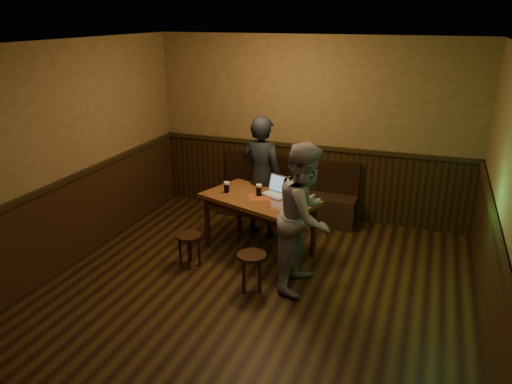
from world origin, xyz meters
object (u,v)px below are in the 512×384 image
at_px(pub_table, 259,205).
at_px(person_grey, 305,217).
at_px(pint_right, 288,201).
at_px(person_suit, 262,177).
at_px(pint_left, 227,187).
at_px(stool_left, 189,241).
at_px(laptop, 277,190).
at_px(pint_mid, 259,190).
at_px(stool_right, 252,261).
at_px(bench, 287,198).

height_order(pub_table, person_grey, person_grey).
distance_m(pub_table, pint_right, 0.54).
bearing_deg(person_suit, person_grey, 140.03).
distance_m(pint_left, person_suit, 0.63).
height_order(stool_left, laptop, laptop).
xyz_separation_m(pint_left, pint_mid, (0.45, 0.04, 0.00)).
relative_size(stool_left, pint_left, 2.74).
relative_size(pub_table, stool_left, 3.87).
relative_size(stool_right, pint_left, 2.96).
bearing_deg(pint_mid, laptop, 31.65).
distance_m(bench, pint_right, 1.69).
distance_m(laptop, person_grey, 1.03).
xyz_separation_m(pint_right, person_suit, (-0.61, 0.77, 0.01)).
distance_m(bench, pub_table, 1.37).
bearing_deg(person_grey, pint_mid, 52.92).
xyz_separation_m(pint_mid, person_suit, (-0.13, 0.50, 0.01)).
bearing_deg(laptop, pint_left, -144.28).
xyz_separation_m(pub_table, pint_right, (0.45, -0.21, 0.19)).
bearing_deg(stool_left, person_grey, 1.67).
relative_size(bench, person_grey, 1.25).
bearing_deg(person_suit, pint_left, 71.69).
relative_size(pint_mid, person_grey, 0.09).
xyz_separation_m(bench, stool_right, (0.26, -2.30, 0.06)).
bearing_deg(pint_right, bench, 106.56).
xyz_separation_m(pub_table, person_suit, (-0.16, 0.56, 0.20)).
bearing_deg(stool_left, laptop, 44.41).
height_order(bench, pint_right, pint_right).
distance_m(stool_left, stool_right, 1.01).
xyz_separation_m(pint_left, person_suit, (0.31, 0.54, 0.02)).
height_order(bench, person_suit, person_suit).
bearing_deg(pub_table, person_suit, 125.45).
bearing_deg(bench, stool_right, -83.63).
height_order(stool_right, pint_mid, pint_mid).
bearing_deg(bench, pub_table, -90.00).
height_order(pub_table, pint_mid, pint_mid).
bearing_deg(pub_table, stool_left, -116.18).
height_order(pint_left, person_suit, person_suit).
relative_size(stool_left, stool_right, 0.93).
bearing_deg(pint_left, laptop, 14.68).
distance_m(bench, stool_left, 2.13).
height_order(pint_left, person_grey, person_grey).
relative_size(pint_mid, pint_right, 0.91).
bearing_deg(pint_left, pub_table, -1.31).
bearing_deg(pint_left, person_suit, 60.04).
xyz_separation_m(stool_right, person_grey, (0.53, 0.34, 0.50)).
relative_size(stool_right, person_suit, 0.26).
distance_m(stool_left, pint_left, 0.90).
xyz_separation_m(stool_left, person_suit, (0.55, 1.24, 0.54)).
bearing_deg(laptop, bench, 120.17).
distance_m(stool_right, laptop, 1.26).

